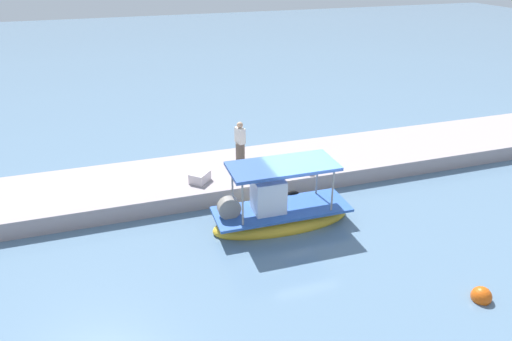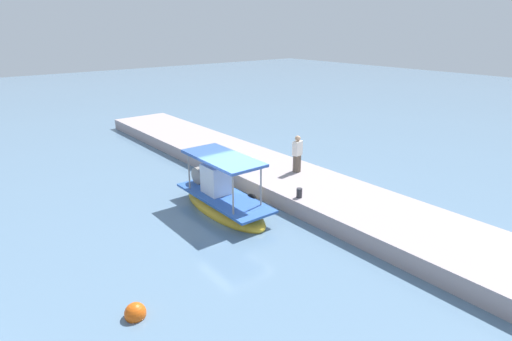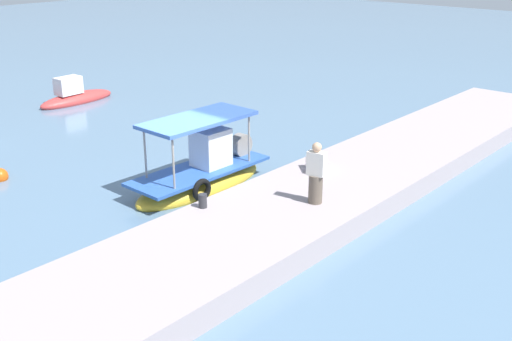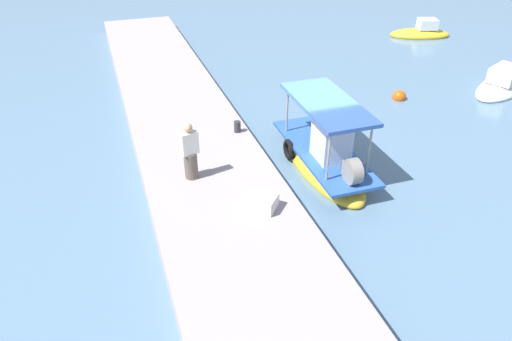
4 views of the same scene
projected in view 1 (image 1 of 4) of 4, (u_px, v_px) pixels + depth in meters
The scene contains 7 objects.
ground_plane at pixel (300, 220), 17.68m from camera, with size 120.00×120.00×0.00m, color slate.
dock_quay at pixel (266, 169), 20.89m from camera, with size 36.00×4.00×0.69m, color #A29497.
main_fishing_boat at pixel (279, 213), 17.24m from camera, with size 5.22×1.92×2.76m.
fisherman_near_bollard at pixel (240, 143), 20.60m from camera, with size 0.48×0.56×1.80m.
mooring_bollard at pixel (309, 169), 19.68m from camera, with size 0.24×0.24×0.40m, color #2D2D33.
cargo_crate at pixel (200, 177), 18.98m from camera, with size 0.77×0.62×0.40m, color silver.
marker_buoy at pixel (481, 296), 13.66m from camera, with size 0.59×0.59×0.59m.
Camera 1 is at (6.31, 13.88, 9.30)m, focal length 33.04 mm.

